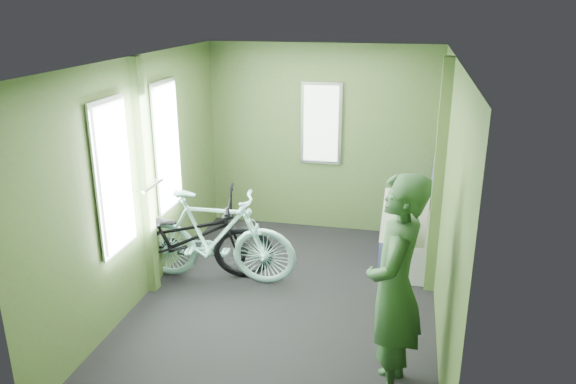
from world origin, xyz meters
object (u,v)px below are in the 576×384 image
at_px(bicycle_mint, 216,282).
at_px(passenger, 395,288).
at_px(waste_box, 423,240).
at_px(bench_seat, 411,227).
at_px(bicycle_black, 187,279).

distance_m(bicycle_mint, passenger, 2.41).
height_order(bicycle_mint, waste_box, waste_box).
bearing_deg(passenger, bench_seat, -176.07).
height_order(passenger, waste_box, passenger).
height_order(passenger, bench_seat, passenger).
bearing_deg(bicycle_black, waste_box, -89.18).
height_order(bicycle_mint, passenger, passenger).
relative_size(bicycle_mint, waste_box, 1.92).
bearing_deg(bicycle_black, bench_seat, -74.39).
relative_size(waste_box, bench_seat, 0.84).
bearing_deg(bench_seat, bicycle_black, -148.93).
bearing_deg(bicycle_black, passenger, -133.53).
relative_size(passenger, waste_box, 1.93).
bearing_deg(bicycle_mint, passenger, -127.82).
bearing_deg(waste_box, passenger, -97.29).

